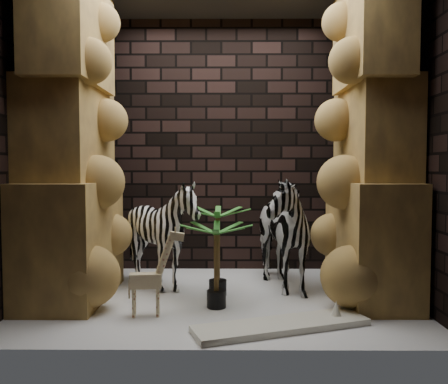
{
  "coord_description": "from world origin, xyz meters",
  "views": [
    {
      "loc": [
        0.07,
        -4.28,
        1.23
      ],
      "look_at": [
        0.04,
        0.15,
        1.0
      ],
      "focal_mm": 36.72,
      "sensor_mm": 36.0,
      "label": 1
    }
  ],
  "objects_px": {
    "giraffe_toy": "(146,271)",
    "palm_back": "(216,265)",
    "zebra_left": "(162,240)",
    "palm_front": "(218,251)",
    "zebra_right": "(274,223)",
    "surfboard": "(282,325)"
  },
  "relations": [
    {
      "from": "palm_back",
      "to": "surfboard",
      "type": "relative_size",
      "value": 0.55
    },
    {
      "from": "giraffe_toy",
      "to": "palm_back",
      "type": "bearing_deg",
      "value": 15.71
    },
    {
      "from": "palm_back",
      "to": "surfboard",
      "type": "distance_m",
      "value": 0.82
    },
    {
      "from": "palm_front",
      "to": "palm_back",
      "type": "xyz_separation_m",
      "value": [
        -0.0,
        -0.39,
        -0.05
      ]
    },
    {
      "from": "zebra_right",
      "to": "giraffe_toy",
      "type": "bearing_deg",
      "value": -156.88
    },
    {
      "from": "giraffe_toy",
      "to": "surfboard",
      "type": "xyz_separation_m",
      "value": [
        1.09,
        -0.29,
        -0.35
      ]
    },
    {
      "from": "palm_back",
      "to": "zebra_right",
      "type": "bearing_deg",
      "value": 49.62
    },
    {
      "from": "palm_front",
      "to": "palm_back",
      "type": "bearing_deg",
      "value": -90.54
    },
    {
      "from": "giraffe_toy",
      "to": "palm_back",
      "type": "xyz_separation_m",
      "value": [
        0.58,
        0.24,
        0.0
      ]
    },
    {
      "from": "zebra_right",
      "to": "palm_front",
      "type": "xyz_separation_m",
      "value": [
        -0.57,
        -0.28,
        -0.24
      ]
    },
    {
      "from": "zebra_right",
      "to": "palm_back",
      "type": "distance_m",
      "value": 0.93
    },
    {
      "from": "palm_front",
      "to": "palm_back",
      "type": "distance_m",
      "value": 0.39
    },
    {
      "from": "zebra_left",
      "to": "palm_front",
      "type": "bearing_deg",
      "value": -17.91
    },
    {
      "from": "zebra_right",
      "to": "zebra_left",
      "type": "xyz_separation_m",
      "value": [
        -1.13,
        -0.07,
        -0.17
      ]
    },
    {
      "from": "zebra_right",
      "to": "palm_back",
      "type": "bearing_deg",
      "value": -145.6
    },
    {
      "from": "palm_back",
      "to": "giraffe_toy",
      "type": "bearing_deg",
      "value": -157.55
    },
    {
      "from": "zebra_left",
      "to": "palm_back",
      "type": "height_order",
      "value": "zebra_left"
    },
    {
      "from": "giraffe_toy",
      "to": "palm_back",
      "type": "distance_m",
      "value": 0.63
    },
    {
      "from": "zebra_right",
      "to": "palm_back",
      "type": "xyz_separation_m",
      "value": [
        -0.57,
        -0.67,
        -0.29
      ]
    },
    {
      "from": "zebra_right",
      "to": "palm_front",
      "type": "height_order",
      "value": "zebra_right"
    },
    {
      "from": "zebra_left",
      "to": "zebra_right",
      "type": "bearing_deg",
      "value": 6.15
    },
    {
      "from": "zebra_right",
      "to": "surfboard",
      "type": "height_order",
      "value": "zebra_right"
    }
  ]
}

